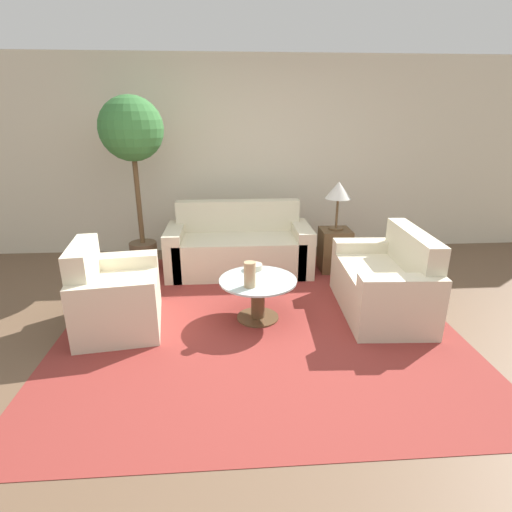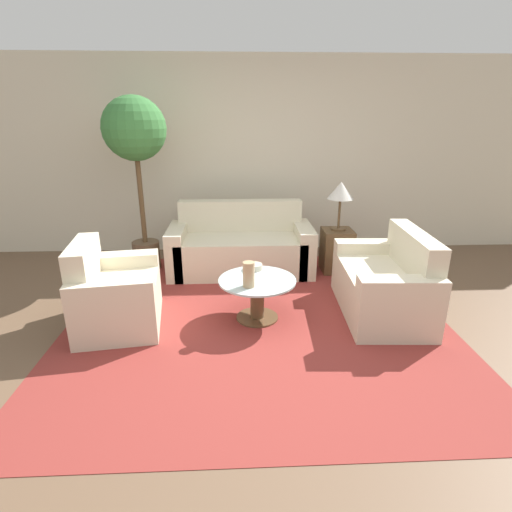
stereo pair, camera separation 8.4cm
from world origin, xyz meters
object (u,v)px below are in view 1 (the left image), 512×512
(vase, at_px, (250,275))
(sofa_main, at_px, (239,248))
(bowl, at_px, (254,267))
(loveseat, at_px, (387,284))
(table_lamp, at_px, (338,192))
(armchair, at_px, (113,298))
(coffee_table, at_px, (258,293))
(potted_plant, at_px, (133,142))

(vase, bearing_deg, sofa_main, 92.18)
(vase, distance_m, bowl, 0.43)
(sofa_main, distance_m, vase, 1.48)
(sofa_main, xyz_separation_m, vase, (0.06, -1.46, 0.24))
(loveseat, xyz_separation_m, table_lamp, (-0.23, 1.13, 0.71))
(table_lamp, bearing_deg, armchair, -152.24)
(table_lamp, bearing_deg, sofa_main, 175.26)
(sofa_main, bearing_deg, table_lamp, -4.74)
(vase, bearing_deg, loveseat, 9.78)
(table_lamp, bearing_deg, bowl, -138.29)
(bowl, bearing_deg, armchair, -167.07)
(coffee_table, height_order, vase, vase)
(coffee_table, bearing_deg, table_lamp, 49.00)
(bowl, bearing_deg, vase, -98.94)
(table_lamp, relative_size, bowl, 3.52)
(table_lamp, xyz_separation_m, vase, (-1.13, -1.36, -0.47))
(loveseat, relative_size, potted_plant, 0.61)
(sofa_main, bearing_deg, potted_plant, 175.92)
(armchair, distance_m, vase, 1.27)
(loveseat, bearing_deg, potted_plant, -113.81)
(sofa_main, xyz_separation_m, coffee_table, (0.14, -1.30, -0.02))
(coffee_table, xyz_separation_m, bowl, (-0.02, 0.25, 0.17))
(sofa_main, relative_size, potted_plant, 0.84)
(loveseat, xyz_separation_m, potted_plant, (-2.61, 1.31, 1.27))
(sofa_main, distance_m, bowl, 1.07)
(loveseat, xyz_separation_m, vase, (-1.36, -0.23, 0.24))
(vase, bearing_deg, potted_plant, 128.88)
(table_lamp, height_order, bowl, table_lamp)
(coffee_table, xyz_separation_m, table_lamp, (1.05, 1.20, 0.73))
(sofa_main, height_order, coffee_table, sofa_main)
(bowl, bearing_deg, potted_plant, 139.17)
(vase, bearing_deg, coffee_table, 62.09)
(armchair, relative_size, table_lamp, 1.69)
(armchair, bearing_deg, sofa_main, -49.27)
(sofa_main, distance_m, loveseat, 1.88)
(potted_plant, distance_m, vase, 2.24)
(armchair, relative_size, potted_plant, 0.48)
(sofa_main, bearing_deg, loveseat, -40.88)
(coffee_table, distance_m, vase, 0.32)
(table_lamp, bearing_deg, vase, -129.68)
(coffee_table, bearing_deg, loveseat, 3.37)
(sofa_main, bearing_deg, vase, -87.82)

